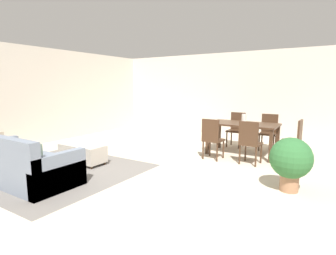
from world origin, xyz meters
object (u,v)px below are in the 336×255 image
Objects in this scene: dining_chair_near_right at (250,140)px; potted_plant at (291,160)px; dining_table at (243,127)px; dining_chair_far_left at (237,127)px; dining_chair_head_east at (295,138)px; book_on_ottoman at (89,144)px; dining_chair_near_left at (212,137)px; couch at (19,165)px; vase_centerpiece at (244,119)px; dining_chair_far_right at (269,130)px; ottoman_table at (83,153)px.

dining_chair_near_right reaches higher than potted_plant.
dining_chair_far_left is (-0.41, 0.81, -0.14)m from dining_table.
dining_chair_head_east reaches higher than book_on_ottoman.
potted_plant reaches higher than dining_table.
dining_chair_near_left and dining_chair_far_left have the same top height.
couch is 4.38m from dining_chair_near_right.
dining_chair_far_left is 1.75m from dining_chair_head_east.
book_on_ottoman is at bearing -135.12° from vase_centerpiece.
vase_centerpiece reaches higher than book_on_ottoman.
couch reaches higher than dining_table.
dining_table is at bearing -116.67° from dining_chair_far_right.
dining_chair_far_left is (2.28, 4.69, 0.23)m from couch.
ottoman_table is at bearing -135.84° from vase_centerpiece.
couch is 2.35× the size of dining_chair_far_right.
potted_plant is at bearing -71.42° from dining_chair_far_right.
dining_chair_near_left is at bearing -176.53° from dining_chair_near_right.
dining_table is at bearing 116.80° from dining_chair_near_right.
ottoman_table is at bearing -131.80° from dining_chair_far_right.
dining_chair_far_left is at bearing 152.30° from dining_chair_head_east.
dining_chair_near_right is at bearing 30.92° from ottoman_table.
dining_chair_near_left is at bearing 38.66° from ottoman_table.
dining_chair_far_left is at bearing 116.83° from dining_table.
dining_chair_near_right is 1.00× the size of dining_chair_head_east.
ottoman_table is at bearing -145.69° from dining_chair_head_east.
dining_chair_far_right reaches higher than ottoman_table.
dining_chair_near_right is 0.92m from vase_centerpiece.
book_on_ottoman is at bearing -148.91° from dining_chair_near_right.
potted_plant is (1.74, -2.67, -0.02)m from dining_chair_far_left.
couch is at bearing -92.64° from ottoman_table.
dining_chair_near_left is at bearing 53.64° from couch.
couch is at bearing -115.88° from dining_chair_far_left.
dining_chair_near_left is (-0.43, -0.82, -0.14)m from dining_table.
dining_chair_far_right is 4.43m from book_on_ottoman.
dining_chair_far_right is at bearing 130.57° from dining_chair_head_east.
dining_chair_near_right reaches higher than couch.
vase_centerpiece is (-0.37, 0.77, 0.35)m from dining_chair_near_right.
couch is at bearing -153.34° from potted_plant.
dining_chair_near_right and dining_chair_far_right have the same top height.
dining_chair_near_left is at bearing 39.32° from book_on_ottoman.
book_on_ottoman is at bearing -140.68° from dining_chair_near_left.
couch is at bearing -124.72° from dining_table.
couch is 2.35× the size of dining_chair_near_left.
dining_chair_head_east is 4.41m from book_on_ottoman.
dining_chair_near_left reaches higher than book_on_ottoman.
vase_centerpiece is at bearing 115.59° from dining_chair_near_right.
couch is 2.35× the size of dining_chair_near_right.
dining_chair_near_left is at bearing -152.60° from dining_chair_head_east.
dining_chair_near_right is (0.39, -0.77, -0.14)m from dining_table.
dining_chair_far_left is 3.19m from potted_plant.
dining_chair_far_right is at bearing 64.45° from vase_centerpiece.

